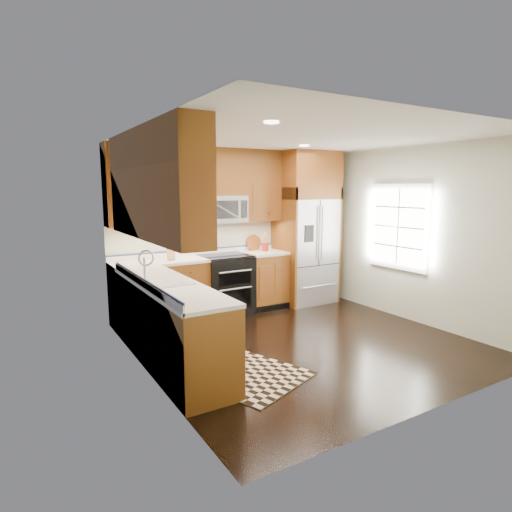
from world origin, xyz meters
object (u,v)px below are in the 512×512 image
range (226,285)px  utensil_crock (265,245)px  refrigerator (306,228)px  knife_block (171,253)px  rug (229,368)px

range → utensil_crock: 0.98m
refrigerator → knife_block: refrigerator is taller
refrigerator → utensil_crock: size_ratio=8.44×
range → refrigerator: 1.76m
rug → utensil_crock: bearing=28.6°
range → refrigerator: size_ratio=0.36×
range → refrigerator: refrigerator is taller
range → refrigerator: bearing=-1.4°
rug → knife_block: 2.23m
refrigerator → utensil_crock: 0.81m
rug → knife_block: size_ratio=6.57×
utensil_crock → rug: bearing=-130.8°
knife_block → range: bearing=-2.7°
utensil_crock → knife_block: bearing=-178.7°
range → rug: size_ratio=0.57×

